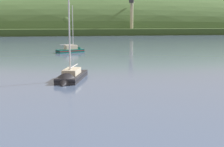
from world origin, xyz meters
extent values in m
cube|color=#314A21|center=(0.05, 185.35, 1.60)|extent=(510.24, 114.79, 3.19)
ellipsoid|color=#476B38|center=(40.59, 212.98, 0.00)|extent=(411.30, 123.74, 51.31)
sphere|color=#476B38|center=(-18.36, 172.19, 6.02)|extent=(8.08, 8.08, 8.08)
cube|color=#4C4C51|center=(16.01, 165.75, 1.00)|extent=(4.41, 4.41, 2.00)
cylinder|color=#BCB293|center=(16.01, 165.75, 10.34)|extent=(1.67, 1.67, 16.68)
cylinder|color=#BCB293|center=(17.19, 170.83, 17.35)|extent=(3.84, 12.90, 0.92)
cube|color=#333338|center=(15.48, 163.47, 17.35)|extent=(2.75, 2.56, 2.00)
cube|color=#0F564C|center=(-12.02, 66.82, 0.08)|extent=(6.22, 4.95, 1.22)
cone|color=#0F564C|center=(-9.47, 68.39, 0.08)|extent=(2.34, 2.52, 2.03)
cube|color=maroon|center=(-12.02, 66.82, 0.38)|extent=(6.23, 4.97, 0.14)
cube|color=#BCB299|center=(-11.89, 66.90, 1.14)|extent=(3.05, 2.64, 0.89)
cylinder|color=silver|center=(-11.38, 67.21, 5.37)|extent=(0.15, 0.15, 9.34)
cylinder|color=silver|center=(-12.72, 66.38, 1.73)|extent=(2.74, 1.76, 0.12)
cube|color=#232328|center=(-10.39, 33.14, 0.04)|extent=(3.60, 7.29, 1.16)
cone|color=#232328|center=(-11.07, 29.71, 0.04)|extent=(2.49, 2.14, 2.19)
cube|color=black|center=(-10.39, 33.14, 0.34)|extent=(3.62, 7.30, 0.12)
cube|color=#BCB299|center=(-10.43, 32.97, 0.94)|extent=(2.13, 3.38, 0.63)
cylinder|color=silver|center=(-10.56, 32.28, 5.39)|extent=(0.16, 0.16, 9.54)
cylinder|color=silver|center=(-10.21, 34.08, 1.41)|extent=(0.84, 3.62, 0.13)
camera|label=1|loc=(-8.97, -3.54, 6.48)|focal=51.67mm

